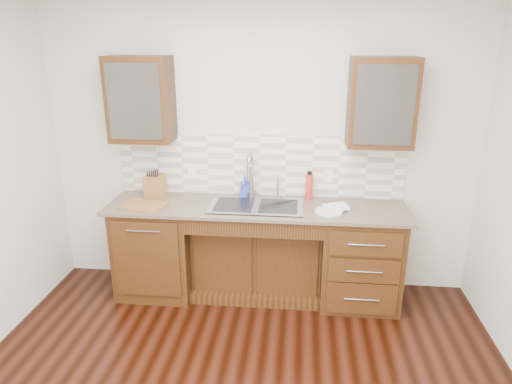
# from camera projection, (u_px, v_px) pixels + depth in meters

# --- Properties ---
(wall_back) EXTENTS (4.00, 0.10, 2.70)m
(wall_back) POSITION_uv_depth(u_px,v_px,m) (260.00, 148.00, 4.31)
(wall_back) COLOR beige
(wall_back) RESTS_ON ground
(base_cabinet_left) EXTENTS (0.70, 0.62, 0.88)m
(base_cabinet_left) POSITION_uv_depth(u_px,v_px,m) (158.00, 248.00, 4.36)
(base_cabinet_left) COLOR #593014
(base_cabinet_left) RESTS_ON ground
(base_cabinet_center) EXTENTS (1.20, 0.44, 0.70)m
(base_cabinet_center) POSITION_uv_depth(u_px,v_px,m) (257.00, 256.00, 4.38)
(base_cabinet_center) COLOR #593014
(base_cabinet_center) RESTS_ON ground
(base_cabinet_right) EXTENTS (0.70, 0.62, 0.88)m
(base_cabinet_right) POSITION_uv_depth(u_px,v_px,m) (359.00, 257.00, 4.18)
(base_cabinet_right) COLOR #593014
(base_cabinet_right) RESTS_ON ground
(countertop) EXTENTS (2.70, 0.65, 0.03)m
(countertop) POSITION_uv_depth(u_px,v_px,m) (256.00, 207.00, 4.11)
(countertop) COLOR #84705B
(countertop) RESTS_ON base_cabinet_left
(backsplash) EXTENTS (2.70, 0.02, 0.59)m
(backsplash) POSITION_uv_depth(u_px,v_px,m) (260.00, 165.00, 4.30)
(backsplash) COLOR beige
(backsplash) RESTS_ON wall_back
(sink) EXTENTS (0.84, 0.46, 0.19)m
(sink) POSITION_uv_depth(u_px,v_px,m) (256.00, 215.00, 4.12)
(sink) COLOR #9E9EA5
(sink) RESTS_ON countertop
(faucet) EXTENTS (0.04, 0.04, 0.40)m
(faucet) POSITION_uv_depth(u_px,v_px,m) (251.00, 177.00, 4.25)
(faucet) COLOR #999993
(faucet) RESTS_ON countertop
(filter_tap) EXTENTS (0.02, 0.02, 0.24)m
(filter_tap) POSITION_uv_depth(u_px,v_px,m) (278.00, 186.00, 4.26)
(filter_tap) COLOR #999993
(filter_tap) RESTS_ON countertop
(upper_cabinet_left) EXTENTS (0.55, 0.34, 0.75)m
(upper_cabinet_left) POSITION_uv_depth(u_px,v_px,m) (141.00, 99.00, 4.06)
(upper_cabinet_left) COLOR #593014
(upper_cabinet_left) RESTS_ON wall_back
(upper_cabinet_right) EXTENTS (0.55, 0.34, 0.75)m
(upper_cabinet_right) POSITION_uv_depth(u_px,v_px,m) (382.00, 103.00, 3.85)
(upper_cabinet_right) COLOR #593014
(upper_cabinet_right) RESTS_ON wall_back
(outlet_left) EXTENTS (0.08, 0.01, 0.12)m
(outlet_left) POSITION_uv_depth(u_px,v_px,m) (192.00, 172.00, 4.38)
(outlet_left) COLOR white
(outlet_left) RESTS_ON backsplash
(outlet_right) EXTENTS (0.08, 0.01, 0.12)m
(outlet_right) POSITION_uv_depth(u_px,v_px,m) (329.00, 176.00, 4.26)
(outlet_right) COLOR white
(outlet_right) RESTS_ON backsplash
(soap_bottle) EXTENTS (0.09, 0.09, 0.19)m
(soap_bottle) POSITION_uv_depth(u_px,v_px,m) (245.00, 187.00, 4.32)
(soap_bottle) COLOR blue
(soap_bottle) RESTS_ON countertop
(water_bottle) EXTENTS (0.07, 0.07, 0.24)m
(water_bottle) POSITION_uv_depth(u_px,v_px,m) (309.00, 187.00, 4.23)
(water_bottle) COLOR red
(water_bottle) RESTS_ON countertop
(plate) EXTENTS (0.32, 0.32, 0.01)m
(plate) POSITION_uv_depth(u_px,v_px,m) (329.00, 212.00, 3.95)
(plate) COLOR silver
(plate) RESTS_ON countertop
(dish_towel) EXTENTS (0.24, 0.21, 0.03)m
(dish_towel) POSITION_uv_depth(u_px,v_px,m) (336.00, 207.00, 3.99)
(dish_towel) COLOR white
(dish_towel) RESTS_ON plate
(knife_block) EXTENTS (0.18, 0.22, 0.22)m
(knife_block) POSITION_uv_depth(u_px,v_px,m) (155.00, 186.00, 4.28)
(knife_block) COLOR #A47C3E
(knife_block) RESTS_ON countertop
(cutting_board) EXTENTS (0.44, 0.35, 0.02)m
(cutting_board) POSITION_uv_depth(u_px,v_px,m) (144.00, 205.00, 4.09)
(cutting_board) COLOR olive
(cutting_board) RESTS_ON countertop
(cup_left_a) EXTENTS (0.12, 0.12, 0.09)m
(cup_left_a) POSITION_uv_depth(u_px,v_px,m) (125.00, 105.00, 4.09)
(cup_left_a) COLOR white
(cup_left_a) RESTS_ON upper_cabinet_left
(cup_left_b) EXTENTS (0.14, 0.14, 0.10)m
(cup_left_b) POSITION_uv_depth(u_px,v_px,m) (153.00, 105.00, 4.06)
(cup_left_b) COLOR white
(cup_left_b) RESTS_ON upper_cabinet_left
(cup_right_a) EXTENTS (0.16, 0.16, 0.11)m
(cup_right_a) POSITION_uv_depth(u_px,v_px,m) (374.00, 108.00, 3.87)
(cup_right_a) COLOR white
(cup_right_a) RESTS_ON upper_cabinet_right
(cup_right_b) EXTENTS (0.09, 0.09, 0.08)m
(cup_right_b) POSITION_uv_depth(u_px,v_px,m) (386.00, 110.00, 3.87)
(cup_right_b) COLOR white
(cup_right_b) RESTS_ON upper_cabinet_right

